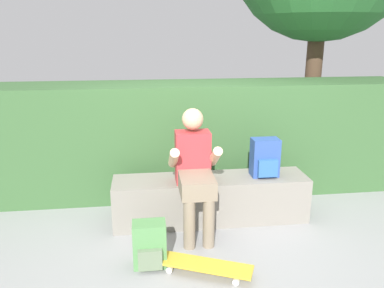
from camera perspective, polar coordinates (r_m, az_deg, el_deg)
name	(u,v)px	position (r m, az deg, el deg)	size (l,w,h in m)	color
ground_plane	(218,238)	(3.86, 3.80, -13.79)	(24.00, 24.00, 0.00)	gray
bench_main	(211,199)	(4.10, 2.78, -8.11)	(2.03, 0.46, 0.48)	gray
person_skater	(195,168)	(3.71, 0.39, -3.58)	(0.49, 0.62, 1.23)	#B73338
skateboard_near_person	(204,265)	(3.33, 1.83, -17.54)	(0.81, 0.51, 0.09)	gold
backpack_on_bench	(265,158)	(4.07, 10.77, -2.08)	(0.28, 0.23, 0.40)	#2D4C99
backpack_on_ground	(150,245)	(3.39, -6.30, -14.70)	(0.28, 0.23, 0.40)	#51894C
hedge_row	(183,138)	(4.73, -1.39, 0.88)	(5.54, 0.78, 1.35)	#365C31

